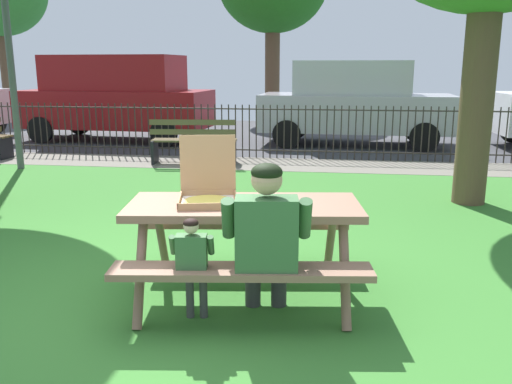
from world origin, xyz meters
The scene contains 12 objects.
ground centered at (0.00, 1.56, -0.01)m, with size 28.00×11.12×0.02m, color #39792E.
cobblestone_walkway centered at (0.00, 6.42, 0.00)m, with size 28.00×1.40×0.01m, color slate.
street_asphalt centered at (0.00, 10.95, -0.01)m, with size 28.00×7.66×0.01m, color #38383D.
picnic_table_foreground centered at (0.85, 0.36, 0.60)m, with size 1.97×1.69×0.79m.
pizza_box_open centered at (0.55, 0.39, 0.86)m, with size 0.53×0.55×0.50m.
adult_at_table centered at (1.08, -0.11, 0.66)m, with size 0.63×0.62×1.19m.
child_at_table centered at (0.58, -0.21, 0.50)m, with size 0.31×0.31×0.81m.
iron_fence_streetside centered at (0.00, 7.12, 0.54)m, with size 19.81×0.03×1.07m.
park_bench_center centered at (-1.08, 6.29, 0.42)m, with size 1.63×0.61×0.85m.
lamp_post_walkway centered at (-4.09, 5.37, 2.57)m, with size 0.28×0.28×4.24m.
parked_car_left centered at (-3.82, 9.33, 1.10)m, with size 4.70×2.16×2.08m.
parked_car_center centered at (2.01, 9.33, 1.01)m, with size 4.48×2.08×1.94m.
Camera 1 is at (1.51, -3.68, 1.81)m, focal length 38.12 mm.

